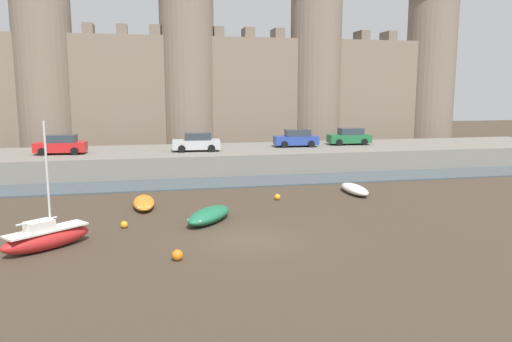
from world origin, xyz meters
name	(u,v)px	position (x,y,z in m)	size (l,w,h in m)	color
ground_plane	(250,240)	(0.00, 0.00, 0.00)	(160.00, 160.00, 0.00)	#423528
water_channel	(211,183)	(0.00, 14.96, 0.05)	(80.00, 4.50, 0.10)	#3D4C56
quay_road	(200,159)	(0.00, 22.21, 0.89)	(71.62, 10.00, 1.78)	slate
castle	(188,77)	(0.00, 34.15, 8.44)	(66.23, 6.60, 22.14)	#7A6B5B
rowboat_midflat_centre	(209,215)	(-1.51, 3.72, 0.41)	(3.41, 3.91, 0.78)	#1E6B47
rowboat_foreground_right	(355,189)	(9.26, 9.08, 0.33)	(1.25, 3.68, 0.62)	silver
rowboat_near_channel_left	(144,202)	(-4.98, 8.03, 0.31)	(1.33, 3.87, 0.58)	orange
sailboat_foreground_left	(47,237)	(-9.22, 0.66, 0.57)	(3.97, 3.49, 5.77)	red
mooring_buoy_off_centre	(277,197)	(3.52, 8.26, 0.20)	(0.40, 0.40, 0.40)	orange
mooring_buoy_near_shore	(124,225)	(-5.97, 3.49, 0.19)	(0.38, 0.38, 0.38)	orange
mooring_buoy_near_channel	(177,255)	(-3.58, -2.12, 0.24)	(0.47, 0.47, 0.47)	orange
car_quay_centre_west	(61,145)	(-11.70, 21.44, 2.56)	(4.20, 2.08, 1.62)	red
car_quay_east	(349,137)	(14.74, 23.13, 2.56)	(4.20, 2.08, 1.62)	#1E6638
car_quay_centre_east	(296,138)	(9.14, 22.56, 2.56)	(4.20, 2.08, 1.62)	#263F99
car_quay_west	(197,142)	(-0.42, 21.03, 2.56)	(4.20, 2.08, 1.62)	#B2B5B7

